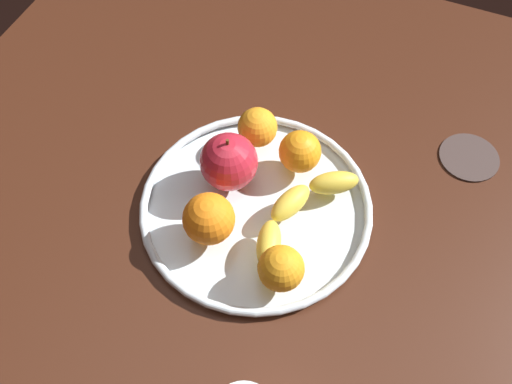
{
  "coord_description": "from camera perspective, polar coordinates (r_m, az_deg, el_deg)",
  "views": [
    {
      "loc": [
        39.84,
        16.84,
        71.94
      ],
      "look_at": [
        0.0,
        0.0,
        4.8
      ],
      "focal_mm": 40.56,
      "sensor_mm": 36.0,
      "label": 1
    }
  ],
  "objects": [
    {
      "name": "ambient_coaster",
      "position": [
        0.95,
        20.31,
        3.28
      ],
      "size": [
        9.16,
        9.16,
        0.6
      ],
      "primitive_type": "cylinder",
      "color": "#3D2F2C",
      "rests_on": "ground_plane"
    },
    {
      "name": "apple",
      "position": [
        0.81,
        -2.7,
        3.0
      ],
      "size": [
        8.33,
        8.33,
        9.13
      ],
      "color": "#BA2132",
      "rests_on": "fruit_bowl"
    },
    {
      "name": "orange_back_left",
      "position": [
        0.74,
        2.49,
        -7.54
      ],
      "size": [
        6.1,
        6.1,
        6.1
      ],
      "primitive_type": "sphere",
      "color": "orange",
      "rests_on": "fruit_bowl"
    },
    {
      "name": "orange_center",
      "position": [
        0.84,
        4.36,
        3.99
      ],
      "size": [
        6.23,
        6.23,
        6.23
      ],
      "primitive_type": "sphere",
      "color": "orange",
      "rests_on": "fruit_bowl"
    },
    {
      "name": "banana",
      "position": [
        0.8,
        4.07,
        -1.93
      ],
      "size": [
        20.47,
        11.32,
        3.29
      ],
      "rotation": [
        0.0,
        0.0,
        -0.36
      ],
      "color": "yellow",
      "rests_on": "fruit_bowl"
    },
    {
      "name": "orange_front_left",
      "position": [
        0.87,
        0.15,
        6.4
      ],
      "size": [
        6.0,
        6.0,
        6.0
      ],
      "primitive_type": "sphere",
      "color": "orange",
      "rests_on": "fruit_bowl"
    },
    {
      "name": "fruit_bowl",
      "position": [
        0.83,
        0.0,
        -1.45
      ],
      "size": [
        33.5,
        33.5,
        1.8
      ],
      "color": "silver",
      "rests_on": "ground_plane"
    },
    {
      "name": "ground_plane",
      "position": [
        0.86,
        0.0,
        -2.46
      ],
      "size": [
        112.71,
        112.71,
        4.0
      ],
      "primitive_type": "cube",
      "color": "#3E1E12"
    },
    {
      "name": "orange_back_right",
      "position": [
        0.77,
        -4.68,
        -2.65
      ],
      "size": [
        7.13,
        7.13,
        7.13
      ],
      "primitive_type": "sphere",
      "color": "orange",
      "rests_on": "fruit_bowl"
    }
  ]
}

